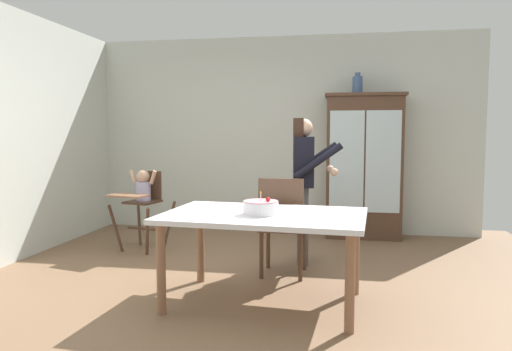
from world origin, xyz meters
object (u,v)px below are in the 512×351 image
Objects in this scene: high_chair_with_toddler at (143,195)px; birthday_cake at (261,208)px; china_cabinet at (364,166)px; ceramic_vase at (357,84)px; dining_chair_far_side at (282,220)px; adult_person at (304,172)px; dining_table at (264,224)px.

high_chair_with_toddler is 2.29m from birthday_cake.
ceramic_vase is at bearing 177.92° from china_cabinet.
china_cabinet is 1.06m from ceramic_vase.
dining_chair_far_side is (0.08, 0.78, -0.24)m from birthday_cake.
adult_person is 5.47× the size of birthday_cake.
birthday_cake is 0.82m from dining_chair_far_side.
ceramic_vase is at bearing 73.42° from dining_table.
high_chair_with_toddler is (-2.58, -1.16, -0.29)m from china_cabinet.
china_cabinet is at bearing 71.47° from birthday_cake.
adult_person reaches higher than high_chair_with_toddler.
adult_person reaches higher than birthday_cake.
dining_table is (-0.80, -2.67, -1.35)m from ceramic_vase.
ceramic_vase reaches higher than dining_table.
china_cabinet is 1.23× the size of adult_person.
china_cabinet is 2.83m from dining_table.
china_cabinet is 1.98× the size of high_chair_with_toddler.
china_cabinet is at bearing -112.14° from dining_chair_far_side.
dining_chair_far_side is (-0.74, -1.95, -1.45)m from ceramic_vase.
dining_table is at bearing -106.58° from ceramic_vase.
adult_person is at bearing 5.37° from high_chair_with_toddler.
dining_table is 5.92× the size of birthday_cake.
china_cabinet reaches higher than high_chair_with_toddler.
china_cabinet reaches higher than dining_table.
adult_person is 0.70m from dining_chair_far_side.
high_chair_with_toddler is (-2.48, -1.16, -1.35)m from ceramic_vase.
china_cabinet is at bearing -2.08° from ceramic_vase.
adult_person is (-0.68, -1.41, 0.02)m from china_cabinet.
china_cabinet is 2.88m from birthday_cake.
dining_table is (-0.22, -1.26, -0.31)m from adult_person.
ceramic_vase is (-0.10, 0.00, 1.05)m from china_cabinet.
dining_table is 1.73× the size of dining_chair_far_side.
ceramic_vase reaches higher than china_cabinet.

